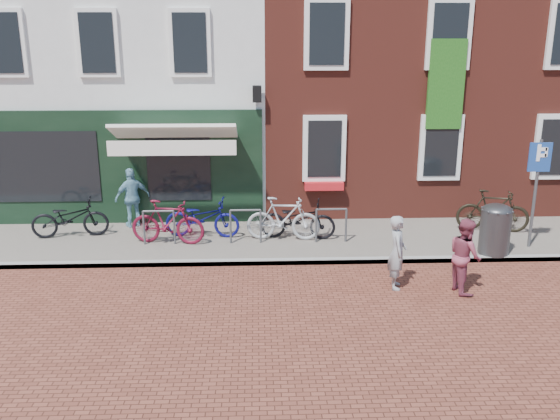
{
  "coord_description": "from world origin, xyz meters",
  "views": [
    {
      "loc": [
        -1.22,
        -12.09,
        4.81
      ],
      "look_at": [
        -0.73,
        0.41,
        1.13
      ],
      "focal_mm": 38.49,
      "sensor_mm": 36.0,
      "label": 1
    }
  ],
  "objects_px": {
    "bicycle_2": "(202,218)",
    "bicycle_3": "(283,219)",
    "boy": "(465,255)",
    "cafe_person": "(132,197)",
    "bicycle_0": "(70,218)",
    "litter_bin": "(496,226)",
    "parking_sign": "(537,175)",
    "woman": "(397,252)",
    "bicycle_4": "(298,219)",
    "bicycle_5": "(493,211)",
    "bicycle_1": "(168,222)"
  },
  "relations": [
    {
      "from": "bicycle_2",
      "to": "bicycle_5",
      "type": "relative_size",
      "value": 1.03
    },
    {
      "from": "parking_sign",
      "to": "boy",
      "type": "relative_size",
      "value": 1.7
    },
    {
      "from": "cafe_person",
      "to": "bicycle_4",
      "type": "height_order",
      "value": "cafe_person"
    },
    {
      "from": "parking_sign",
      "to": "bicycle_1",
      "type": "relative_size",
      "value": 1.43
    },
    {
      "from": "litter_bin",
      "to": "bicycle_1",
      "type": "relative_size",
      "value": 0.7
    },
    {
      "from": "boy",
      "to": "cafe_person",
      "type": "distance_m",
      "value": 8.19
    },
    {
      "from": "woman",
      "to": "cafe_person",
      "type": "xyz_separation_m",
      "value": [
        -5.85,
        3.85,
        0.12
      ]
    },
    {
      "from": "bicycle_0",
      "to": "bicycle_5",
      "type": "height_order",
      "value": "bicycle_5"
    },
    {
      "from": "litter_bin",
      "to": "cafe_person",
      "type": "xyz_separation_m",
      "value": [
        -8.4,
        2.3,
        0.13
      ]
    },
    {
      "from": "boy",
      "to": "bicycle_2",
      "type": "bearing_deg",
      "value": 51.41
    },
    {
      "from": "bicycle_1",
      "to": "bicycle_3",
      "type": "bearing_deg",
      "value": -76.3
    },
    {
      "from": "litter_bin",
      "to": "bicycle_4",
      "type": "bearing_deg",
      "value": 164.43
    },
    {
      "from": "boy",
      "to": "bicycle_1",
      "type": "bearing_deg",
      "value": 58.3
    },
    {
      "from": "boy",
      "to": "bicycle_0",
      "type": "relative_size",
      "value": 0.82
    },
    {
      "from": "parking_sign",
      "to": "cafe_person",
      "type": "xyz_separation_m",
      "value": [
        -9.38,
        1.91,
        -0.93
      ]
    },
    {
      "from": "litter_bin",
      "to": "bicycle_2",
      "type": "bearing_deg",
      "value": 167.92
    },
    {
      "from": "parking_sign",
      "to": "boy",
      "type": "height_order",
      "value": "parking_sign"
    },
    {
      "from": "bicycle_0",
      "to": "bicycle_1",
      "type": "relative_size",
      "value": 1.03
    },
    {
      "from": "litter_bin",
      "to": "bicycle_0",
      "type": "height_order",
      "value": "litter_bin"
    },
    {
      "from": "woman",
      "to": "bicycle_4",
      "type": "xyz_separation_m",
      "value": [
        -1.75,
        2.75,
        -0.17
      ]
    },
    {
      "from": "woman",
      "to": "bicycle_1",
      "type": "xyz_separation_m",
      "value": [
        -4.79,
        2.49,
        -0.11
      ]
    },
    {
      "from": "woman",
      "to": "bicycle_3",
      "type": "xyz_separation_m",
      "value": [
        -2.1,
        2.65,
        -0.11
      ]
    },
    {
      "from": "woman",
      "to": "bicycle_2",
      "type": "xyz_separation_m",
      "value": [
        -4.03,
        2.96,
        -0.17
      ]
    },
    {
      "from": "litter_bin",
      "to": "parking_sign",
      "type": "xyz_separation_m",
      "value": [
        0.99,
        0.39,
        1.06
      ]
    },
    {
      "from": "parking_sign",
      "to": "bicycle_2",
      "type": "xyz_separation_m",
      "value": [
        -7.57,
        1.02,
        -1.21
      ]
    },
    {
      "from": "bicycle_3",
      "to": "bicycle_4",
      "type": "bearing_deg",
      "value": -68.69
    },
    {
      "from": "bicycle_5",
      "to": "woman",
      "type": "bearing_deg",
      "value": 149.11
    },
    {
      "from": "boy",
      "to": "bicycle_0",
      "type": "height_order",
      "value": "boy"
    },
    {
      "from": "bicycle_2",
      "to": "bicycle_3",
      "type": "bearing_deg",
      "value": -92.01
    },
    {
      "from": "boy",
      "to": "bicycle_4",
      "type": "relative_size",
      "value": 0.82
    },
    {
      "from": "parking_sign",
      "to": "bicycle_5",
      "type": "distance_m",
      "value": 1.7
    },
    {
      "from": "woman",
      "to": "bicycle_2",
      "type": "height_order",
      "value": "woman"
    },
    {
      "from": "woman",
      "to": "bicycle_0",
      "type": "distance_m",
      "value": 7.83
    },
    {
      "from": "parking_sign",
      "to": "bicycle_3",
      "type": "relative_size",
      "value": 1.43
    },
    {
      "from": "woman",
      "to": "bicycle_3",
      "type": "bearing_deg",
      "value": 45.59
    },
    {
      "from": "woman",
      "to": "bicycle_4",
      "type": "bearing_deg",
      "value": 39.74
    },
    {
      "from": "cafe_person",
      "to": "bicycle_3",
      "type": "distance_m",
      "value": 3.94
    },
    {
      "from": "bicycle_2",
      "to": "bicycle_3",
      "type": "relative_size",
      "value": 1.03
    },
    {
      "from": "litter_bin",
      "to": "bicycle_0",
      "type": "distance_m",
      "value": 9.87
    },
    {
      "from": "parking_sign",
      "to": "bicycle_1",
      "type": "bearing_deg",
      "value": 176.21
    },
    {
      "from": "bicycle_1",
      "to": "bicycle_2",
      "type": "relative_size",
      "value": 0.97
    },
    {
      "from": "parking_sign",
      "to": "bicycle_5",
      "type": "xyz_separation_m",
      "value": [
        -0.44,
        1.17,
        -1.16
      ]
    },
    {
      "from": "woman",
      "to": "bicycle_3",
      "type": "distance_m",
      "value": 3.38
    },
    {
      "from": "boy",
      "to": "bicycle_0",
      "type": "xyz_separation_m",
      "value": [
        -8.46,
        3.29,
        -0.16
      ]
    },
    {
      "from": "woman",
      "to": "cafe_person",
      "type": "distance_m",
      "value": 7.0
    },
    {
      "from": "bicycle_4",
      "to": "bicycle_5",
      "type": "height_order",
      "value": "bicycle_5"
    },
    {
      "from": "litter_bin",
      "to": "parking_sign",
      "type": "height_order",
      "value": "parking_sign"
    },
    {
      "from": "cafe_person",
      "to": "bicycle_1",
      "type": "height_order",
      "value": "cafe_person"
    },
    {
      "from": "parking_sign",
      "to": "bicycle_3",
      "type": "bearing_deg",
      "value": 172.76
    },
    {
      "from": "boy",
      "to": "bicycle_1",
      "type": "distance_m",
      "value": 6.63
    }
  ]
}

